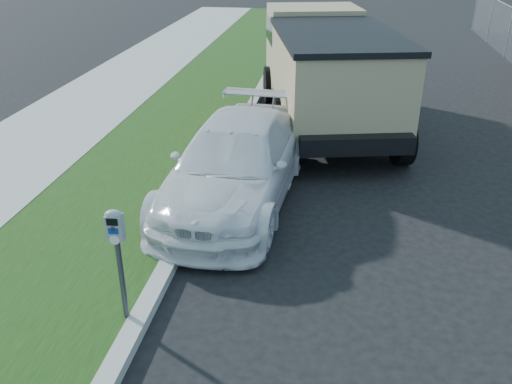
# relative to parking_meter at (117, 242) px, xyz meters

# --- Properties ---
(ground) EXTENTS (120.00, 120.00, 0.00)m
(ground) POSITION_rel_parking_meter_xyz_m (2.75, 1.02, -1.24)
(ground) COLOR black
(ground) RESTS_ON ground
(streetside) EXTENTS (6.12, 50.00, 0.15)m
(streetside) POSITION_rel_parking_meter_xyz_m (-2.81, 3.02, -1.17)
(streetside) COLOR gray
(streetside) RESTS_ON ground
(parking_meter) EXTENTS (0.22, 0.16, 1.51)m
(parking_meter) POSITION_rel_parking_meter_xyz_m (0.00, 0.00, 0.00)
(parking_meter) COLOR #3F4247
(parking_meter) RESTS_ON ground
(white_wagon) EXTENTS (2.43, 5.19, 1.46)m
(white_wagon) POSITION_rel_parking_meter_xyz_m (0.73, 3.69, -0.51)
(white_wagon) COLOR white
(white_wagon) RESTS_ON ground
(dump_truck) EXTENTS (3.87, 7.02, 2.60)m
(dump_truck) POSITION_rel_parking_meter_xyz_m (2.15, 8.22, 0.23)
(dump_truck) COLOR black
(dump_truck) RESTS_ON ground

